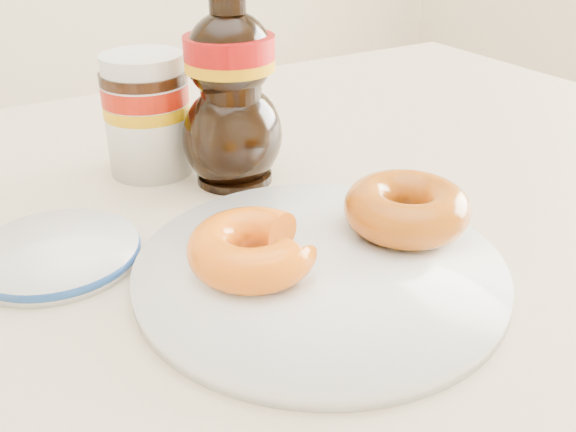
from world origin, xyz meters
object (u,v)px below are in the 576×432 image
donut_bitten (252,248)px  donut_whole (407,208)px  dining_table (213,287)px  plate (319,270)px  blue_rim_saucer (56,253)px  syrup_bottle (231,86)px  nutella_jar (147,110)px

donut_bitten → donut_whole: bearing=-23.6°
dining_table → plate: size_ratio=4.63×
plate → blue_rim_saucer: size_ratio=2.11×
donut_whole → plate: bearing=-174.3°
donut_bitten → blue_rim_saucer: bearing=118.0°
syrup_bottle → blue_rim_saucer: syrup_bottle is taller
dining_table → blue_rim_saucer: 0.17m
dining_table → syrup_bottle: (0.06, 0.06, 0.19)m
nutella_jar → blue_rim_saucer: bearing=-134.5°
donut_whole → dining_table: bearing=133.6°
donut_whole → nutella_jar: (-0.14, 0.27, 0.04)m
donut_bitten → nutella_jar: nutella_jar is taller
donut_whole → nutella_jar: 0.31m
donut_whole → syrup_bottle: bearing=109.5°
nutella_jar → syrup_bottle: size_ratio=0.62×
syrup_bottle → nutella_jar: bearing=132.7°
nutella_jar → donut_whole: bearing=-63.2°
donut_bitten → syrup_bottle: 0.22m
donut_bitten → dining_table: bearing=62.7°
plate → donut_whole: (0.10, 0.01, 0.03)m
donut_bitten → syrup_bottle: bearing=48.1°
dining_table → donut_whole: (0.13, -0.14, 0.12)m
nutella_jar → donut_bitten: bearing=-92.5°
dining_table → nutella_jar: nutella_jar is taller
nutella_jar → syrup_bottle: syrup_bottle is taller
nutella_jar → blue_rim_saucer: size_ratio=0.91×
donut_bitten → nutella_jar: 0.26m
donut_bitten → nutella_jar: bearing=68.1°
dining_table → donut_bitten: bearing=-97.9°
dining_table → syrup_bottle: bearing=45.6°
donut_whole → syrup_bottle: syrup_bottle is taller
blue_rim_saucer → dining_table: bearing=3.2°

